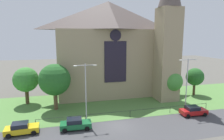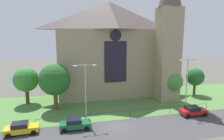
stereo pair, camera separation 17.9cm
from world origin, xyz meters
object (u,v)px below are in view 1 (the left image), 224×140
at_px(streetlamp_near, 86,86).
at_px(parked_car_yellow, 22,128).
at_px(tree_right_near, 173,82).
at_px(tree_left_near, 55,80).
at_px(parked_car_green, 75,124).
at_px(church_building, 112,47).
at_px(tree_left_far, 26,80).
at_px(tree_right_far, 195,77).
at_px(parked_car_red, 193,111).
at_px(streetlamp_far, 187,79).

bearing_deg(streetlamp_near, parked_car_yellow, -170.44).
distance_m(tree_right_near, tree_left_near, 22.26).
bearing_deg(parked_car_green, tree_left_near, 111.37).
bearing_deg(church_building, parked_car_green, -119.92).
bearing_deg(church_building, parked_car_yellow, -135.70).
xyz_separation_m(tree_left_far, parked_car_yellow, (1.23, -12.41, -3.88)).
bearing_deg(tree_right_far, parked_car_yellow, -163.58).
relative_size(tree_left_far, parked_car_red, 1.63).
relative_size(tree_right_far, parked_car_yellow, 1.38).
height_order(church_building, tree_right_near, church_building).
xyz_separation_m(tree_right_near, parked_car_red, (-0.61, -7.42, -3.13)).
distance_m(church_building, tree_left_near, 15.34).
xyz_separation_m(tree_right_near, tree_left_far, (-27.54, 5.08, 0.75)).
distance_m(church_building, streetlamp_far, 17.61).
relative_size(tree_right_near, parked_car_yellow, 1.36).
height_order(tree_left_near, parked_car_green, tree_left_near).
bearing_deg(church_building, parked_car_red, -59.49).
xyz_separation_m(tree_left_far, streetlamp_near, (9.87, -10.95, 0.90)).
bearing_deg(streetlamp_far, tree_left_near, 162.78).
xyz_separation_m(church_building, tree_left_near, (-12.18, -7.87, -4.99)).
bearing_deg(tree_left_far, tree_left_near, -39.45).
relative_size(tree_right_near, tree_left_near, 0.72).
relative_size(tree_left_far, streetlamp_near, 0.80).
bearing_deg(tree_left_near, streetlamp_far, -17.22).
height_order(tree_left_near, streetlamp_far, streetlamp_far).
distance_m(tree_left_far, streetlamp_far, 28.70).
relative_size(tree_right_far, tree_left_near, 0.73).
distance_m(tree_left_far, parked_car_green, 15.65).
bearing_deg(tree_left_near, parked_car_red, -20.58).
height_order(church_building, streetlamp_far, church_building).
distance_m(tree_left_far, tree_left_near, 6.94).
height_order(streetlamp_near, parked_car_yellow, streetlamp_near).
height_order(tree_right_near, parked_car_red, tree_right_near).
distance_m(tree_right_near, parked_car_green, 21.10).
distance_m(tree_right_far, streetlamp_near, 25.87).
bearing_deg(parked_car_yellow, church_building, 41.55).
bearing_deg(church_building, tree_right_far, -20.06).
relative_size(tree_left_far, parked_car_yellow, 1.63).
bearing_deg(parked_car_red, tree_right_near, 87.83).
bearing_deg(streetlamp_far, parked_car_red, -74.80).
distance_m(church_building, streetlamp_near, 17.01).
xyz_separation_m(tree_left_far, parked_car_green, (8.15, -12.78, -3.88)).
bearing_deg(streetlamp_near, tree_left_far, 132.03).
bearing_deg(streetlamp_far, tree_left_far, 157.56).
height_order(tree_left_far, streetlamp_far, streetlamp_far).
relative_size(tree_right_far, parked_car_red, 1.38).
bearing_deg(tree_left_far, church_building, 11.25).
height_order(church_building, parked_car_yellow, church_building).
bearing_deg(tree_right_near, parked_car_yellow, -164.43).
height_order(tree_right_near, tree_left_near, tree_left_near).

